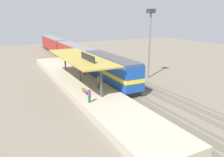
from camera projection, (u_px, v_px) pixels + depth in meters
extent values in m
plane|color=#706656|center=(118.00, 81.00, 37.93)|extent=(120.00, 120.00, 0.00)
cube|color=#5F5649|center=(107.00, 83.00, 37.05)|extent=(3.20, 110.00, 0.04)
cube|color=gray|center=(103.00, 83.00, 36.72)|extent=(0.10, 110.00, 0.16)
cube|color=gray|center=(111.00, 82.00, 37.35)|extent=(0.10, 110.00, 0.16)
cube|color=#5F5649|center=(131.00, 79.00, 39.06)|extent=(3.20, 110.00, 0.04)
cube|color=gray|center=(127.00, 79.00, 38.73)|extent=(0.10, 110.00, 0.16)
cube|color=gray|center=(134.00, 78.00, 39.36)|extent=(0.10, 110.00, 0.16)
cube|color=#A89E89|center=(80.00, 84.00, 34.92)|extent=(6.00, 44.00, 0.90)
cylinder|color=#47474C|center=(101.00, 83.00, 27.45)|extent=(0.28, 0.28, 3.60)
cylinder|color=#47474C|center=(80.00, 70.00, 34.32)|extent=(0.28, 0.28, 3.60)
cylinder|color=#47474C|center=(65.00, 61.00, 41.19)|extent=(0.28, 0.28, 3.60)
cube|color=#A38E3D|center=(79.00, 57.00, 33.81)|extent=(5.20, 18.00, 0.20)
cube|color=black|center=(88.00, 57.00, 30.57)|extent=(0.12, 4.80, 0.90)
cylinder|color=#333338|center=(87.00, 94.00, 28.47)|extent=(0.07, 0.07, 0.42)
cylinder|color=#333338|center=(83.00, 91.00, 29.59)|extent=(0.07, 0.07, 0.42)
cube|color=brown|center=(85.00, 90.00, 28.96)|extent=(0.44, 1.70, 0.08)
cube|color=#28282D|center=(111.00, 82.00, 35.76)|extent=(2.60, 13.60, 0.70)
cube|color=#19479E|center=(111.00, 69.00, 35.20)|extent=(2.90, 14.40, 3.50)
cube|color=#47474C|center=(111.00, 57.00, 34.70)|extent=(2.78, 14.11, 0.24)
cube|color=yellow|center=(111.00, 70.00, 35.27)|extent=(2.93, 14.43, 0.56)
cube|color=#28282D|center=(75.00, 62.00, 51.21)|extent=(2.60, 19.20, 0.70)
cube|color=maroon|center=(75.00, 53.00, 50.68)|extent=(2.90, 20.00, 3.30)
cube|color=slate|center=(74.00, 45.00, 50.21)|extent=(2.78, 19.60, 0.24)
cube|color=#28282D|center=(54.00, 50.00, 69.07)|extent=(2.60, 19.20, 0.70)
cube|color=maroon|center=(53.00, 44.00, 68.54)|extent=(2.90, 20.00, 3.30)
cube|color=slate|center=(53.00, 38.00, 68.06)|extent=(2.78, 19.60, 0.24)
cylinder|color=slate|center=(149.00, 47.00, 38.48)|extent=(0.28, 0.28, 11.00)
cube|color=#333338|center=(151.00, 11.00, 36.92)|extent=(1.10, 1.10, 0.70)
cylinder|color=#23603D|center=(89.00, 99.00, 25.96)|extent=(0.16, 0.16, 0.84)
cylinder|color=#23603D|center=(90.00, 99.00, 26.04)|extent=(0.16, 0.16, 0.84)
cylinder|color=#663375|center=(89.00, 93.00, 25.80)|extent=(0.34, 0.34, 0.64)
sphere|color=tan|center=(89.00, 89.00, 25.68)|extent=(0.23, 0.23, 0.23)
cylinder|color=#4C4C51|center=(98.00, 86.00, 31.05)|extent=(0.16, 0.16, 0.84)
cylinder|color=#4C4C51|center=(99.00, 85.00, 31.13)|extent=(0.16, 0.16, 0.84)
cylinder|color=olive|center=(98.00, 80.00, 30.89)|extent=(0.34, 0.34, 0.64)
sphere|color=tan|center=(98.00, 77.00, 30.78)|extent=(0.23, 0.23, 0.23)
cylinder|color=maroon|center=(84.00, 72.00, 38.31)|extent=(0.16, 0.16, 0.84)
cylinder|color=maroon|center=(85.00, 72.00, 38.39)|extent=(0.16, 0.16, 0.84)
cylinder|color=navy|center=(84.00, 68.00, 38.15)|extent=(0.34, 0.34, 0.64)
sphere|color=tan|center=(84.00, 66.00, 38.03)|extent=(0.23, 0.23, 0.23)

